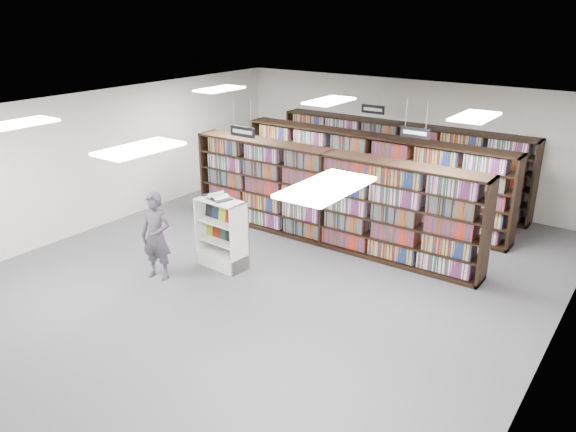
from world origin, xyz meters
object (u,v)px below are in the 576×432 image
Objects in this scene: bookshelf_row_near at (327,198)px; endcap_display at (223,244)px; open_book at (217,196)px; shopper at (156,236)px.

bookshelf_row_near is 2.52m from endcap_display.
bookshelf_row_near is 9.83× the size of open_book.
endcap_display is 0.99m from open_book.
shopper is at bearing -117.77° from bookshelf_row_near.
bookshelf_row_near is 4.91× the size of endcap_display.
open_book is 1.41m from shopper.
bookshelf_row_near reaches higher than open_book.
open_book is (-0.15, 0.03, 0.97)m from endcap_display.
open_book is at bearing 51.41° from shopper.
shopper is (-0.68, -1.14, 0.38)m from endcap_display.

